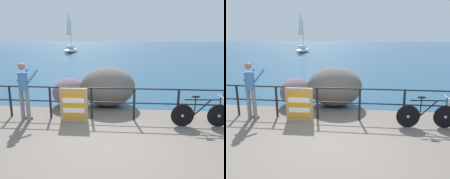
{
  "view_description": "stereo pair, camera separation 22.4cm",
  "coord_description": "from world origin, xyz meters",
  "views": [
    {
      "loc": [
        0.55,
        -4.94,
        2.57
      ],
      "look_at": [
        -0.05,
        2.13,
        0.87
      ],
      "focal_mm": 36.29,
      "sensor_mm": 36.0,
      "label": 1
    },
    {
      "loc": [
        0.78,
        -4.92,
        2.57
      ],
      "look_at": [
        -0.05,
        2.13,
        0.87
      ],
      "focal_mm": 36.29,
      "sensor_mm": 36.0,
      "label": 2
    }
  ],
  "objects": [
    {
      "name": "ground_plane",
      "position": [
        0.0,
        20.0,
        -0.05
      ],
      "size": [
        120.0,
        120.0,
        0.1
      ],
      "primitive_type": "cube",
      "color": "#6B6056"
    },
    {
      "name": "sea_surface",
      "position": [
        0.0,
        47.79,
        0.0
      ],
      "size": [
        120.0,
        90.0,
        0.01
      ],
      "primitive_type": "cube",
      "color": "navy",
      "rests_on": "ground_plane"
    },
    {
      "name": "promenade_railing",
      "position": [
        0.0,
        1.73,
        0.64
      ],
      "size": [
        9.31,
        0.07,
        1.02
      ],
      "color": "black",
      "rests_on": "ground_plane"
    },
    {
      "name": "bicycle",
      "position": [
        2.71,
        1.39,
        0.46
      ],
      "size": [
        1.7,
        0.48,
        0.92
      ],
      "rotation": [
        0.0,
        0.0,
        0.07
      ],
      "color": "black",
      "rests_on": "ground_plane"
    },
    {
      "name": "person_at_railing",
      "position": [
        -2.67,
        1.45,
        0.99
      ],
      "size": [
        0.52,
        0.67,
        1.78
      ],
      "rotation": [
        0.0,
        0.0,
        1.4
      ],
      "color": "slate",
      "rests_on": "ground_plane"
    },
    {
      "name": "folded_deckchair_stack",
      "position": [
        -1.16,
        1.48,
        0.52
      ],
      "size": [
        0.84,
        0.1,
        1.04
      ],
      "color": "tan",
      "rests_on": "ground_plane"
    },
    {
      "name": "breakwater_boulder_main",
      "position": [
        -0.3,
        3.21,
        0.72
      ],
      "size": [
        2.02,
        1.72,
        1.44
      ],
      "color": "#605B56",
      "rests_on": "ground"
    },
    {
      "name": "breakwater_boulder_left",
      "position": [
        -1.76,
        3.14,
        0.51
      ],
      "size": [
        1.21,
        1.39,
        1.02
      ],
      "color": "#6A5761",
      "rests_on": "ground"
    },
    {
      "name": "sailboat",
      "position": [
        -8.51,
        28.66,
        0.71
      ],
      "size": [
        1.78,
        4.52,
        6.16
      ],
      "rotation": [
        0.0,
        0.0,
        1.46
      ],
      "color": "white",
      "rests_on": "sea_surface"
    }
  ]
}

